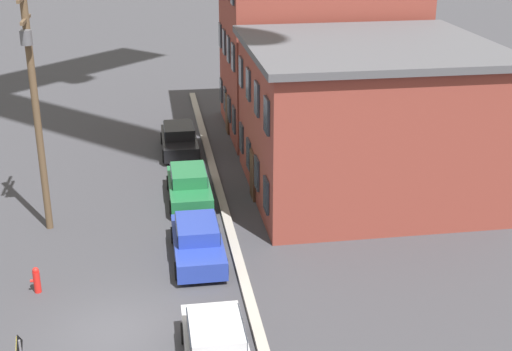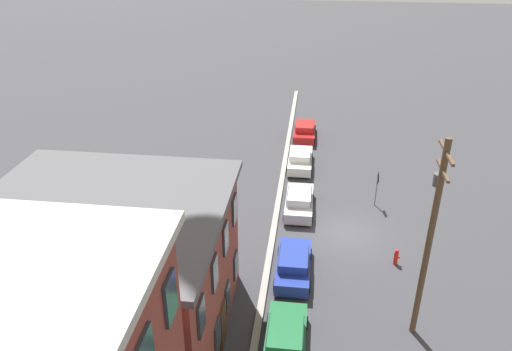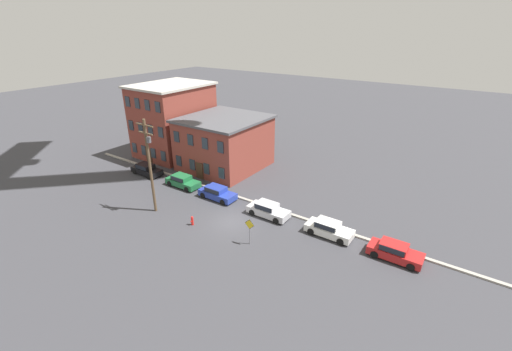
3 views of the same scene
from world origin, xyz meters
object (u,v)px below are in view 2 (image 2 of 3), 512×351
at_px(car_white, 300,159).
at_px(caution_sign, 377,183).
at_px(car_red, 305,130).
at_px(car_blue, 294,263).
at_px(car_green, 286,339).
at_px(car_silver, 299,201).
at_px(utility_pole, 431,232).
at_px(fire_hydrant, 396,257).

bearing_deg(car_white, caution_sign, -134.38).
distance_m(car_red, caution_sign, 12.41).
relative_size(car_blue, car_white, 1.00).
bearing_deg(car_green, car_blue, -0.56).
bearing_deg(car_silver, utility_pole, -150.38).
bearing_deg(car_green, car_silver, -0.23).
xyz_separation_m(car_blue, car_silver, (6.84, 0.00, 0.00)).
bearing_deg(car_white, car_silver, -178.11).
relative_size(utility_pole, fire_hydrant, 10.35).
distance_m(car_blue, car_white, 13.43).
xyz_separation_m(car_green, utility_pole, (2.05, -5.92, 4.82)).
distance_m(car_white, utility_pole, 18.61).
bearing_deg(car_white, car_red, -1.33).
bearing_deg(car_red, car_blue, -179.76).
height_order(car_green, utility_pole, utility_pole).
bearing_deg(utility_pole, car_white, 19.78).
distance_m(car_green, caution_sign, 14.71).
bearing_deg(car_blue, utility_pole, -120.72).
bearing_deg(fire_hydrant, utility_pole, -178.20).
bearing_deg(car_red, car_silver, -179.64).
relative_size(car_blue, fire_hydrant, 4.58).
relative_size(caution_sign, fire_hydrant, 2.68).
relative_size(car_green, car_blue, 1.00).
relative_size(car_blue, utility_pole, 0.44).
bearing_deg(fire_hydrant, car_white, 26.74).
bearing_deg(utility_pole, fire_hydrant, 1.80).
bearing_deg(fire_hydrant, caution_sign, 5.00).
xyz_separation_m(car_green, car_silver, (12.37, -0.05, 0.00)).
bearing_deg(car_green, car_white, 0.51).
bearing_deg(car_blue, caution_sign, -32.05).
relative_size(car_green, car_red, 1.00).
relative_size(car_blue, car_red, 1.00).
bearing_deg(car_green, fire_hydrant, -38.60).
height_order(car_white, fire_hydrant, car_white).
height_order(car_blue, fire_hydrant, car_blue).
distance_m(utility_pole, fire_hydrant, 7.25).
bearing_deg(fire_hydrant, car_silver, 47.86).
height_order(car_green, car_red, same).
xyz_separation_m(car_silver, fire_hydrant, (-5.16, -5.70, -0.27)).
relative_size(car_red, utility_pole, 0.44).
relative_size(car_green, car_silver, 1.00).
distance_m(car_silver, utility_pole, 12.81).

